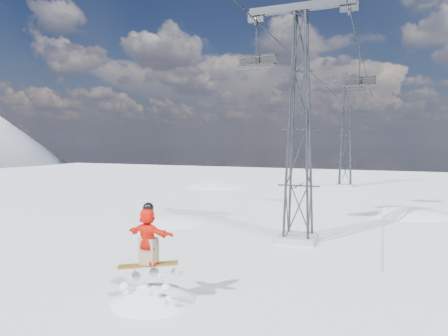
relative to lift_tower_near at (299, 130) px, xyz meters
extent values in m
plane|color=white|center=(-0.80, -8.00, -5.47)|extent=(120.00, 120.00, 0.00)
sphere|color=white|center=(-12.80, 20.00, -15.87)|extent=(22.00, 22.00, 22.00)
cube|color=#999999|center=(0.00, 0.00, -5.32)|extent=(1.80, 1.80, 0.30)
cube|color=#2F3337|center=(0.00, 0.00, 5.78)|extent=(5.00, 0.35, 0.35)
cube|color=#2F3337|center=(-2.20, 0.00, 5.58)|extent=(0.80, 0.25, 0.50)
cube|color=#2F3337|center=(2.20, 0.00, 5.58)|extent=(0.80, 0.25, 0.50)
cube|color=#999999|center=(0.00, 25.00, -5.32)|extent=(1.80, 1.80, 0.30)
cube|color=#2F3337|center=(0.00, 25.00, 5.78)|extent=(5.00, 0.35, 0.35)
cube|color=#2F3337|center=(-2.20, 25.00, 5.58)|extent=(0.80, 0.25, 0.50)
cube|color=#2F3337|center=(2.20, 25.00, 5.58)|extent=(0.80, 0.25, 0.50)
cylinder|color=black|center=(-2.20, 11.50, 5.38)|extent=(0.06, 51.00, 0.06)
cylinder|color=black|center=(2.20, 11.50, 5.38)|extent=(0.06, 51.00, 0.06)
cube|color=gold|center=(-2.64, -9.26, -4.25)|extent=(1.74, 1.12, 0.14)
imported|color=#FF1C0B|center=(-2.64, -9.26, -3.37)|extent=(1.63, 0.64, 1.72)
cube|color=#93795B|center=(-2.64, -9.26, -3.83)|extent=(0.51, 0.41, 0.79)
sphere|color=black|center=(-2.64, -9.26, -2.53)|extent=(0.32, 0.32, 0.32)
cylinder|color=black|center=(-2.20, 0.06, 4.31)|extent=(0.08, 0.08, 2.14)
cube|color=black|center=(-2.20, 0.06, 3.24)|extent=(1.95, 0.44, 0.08)
cube|color=black|center=(-2.20, 0.27, 3.53)|extent=(1.95, 0.06, 0.54)
cylinder|color=black|center=(-2.20, -0.19, 2.99)|extent=(1.95, 0.06, 0.06)
cylinder|color=black|center=(-2.20, -0.23, 3.58)|extent=(1.95, 0.05, 0.05)
cylinder|color=black|center=(2.20, 8.66, 4.25)|extent=(0.08, 0.08, 2.26)
cube|color=black|center=(2.20, 8.66, 3.12)|extent=(2.06, 0.46, 0.08)
cube|color=black|center=(2.20, 8.89, 3.43)|extent=(2.06, 0.06, 0.57)
cylinder|color=black|center=(2.20, 8.41, 2.86)|extent=(2.06, 0.06, 0.06)
cylinder|color=black|center=(2.20, 8.36, 3.48)|extent=(2.06, 0.05, 0.05)
camera|label=1|loc=(3.84, -19.28, -0.55)|focal=32.00mm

